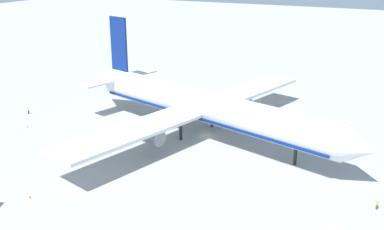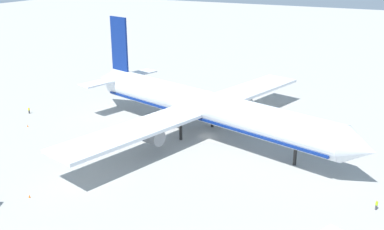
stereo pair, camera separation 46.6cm
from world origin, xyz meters
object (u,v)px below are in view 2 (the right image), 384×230
(airliner, at_px, (204,106))
(traffic_cone_0, at_px, (29,196))
(ground_worker_5, at_px, (29,110))
(traffic_cone_2, at_px, (28,126))
(ground_worker_4, at_px, (377,205))
(traffic_cone_1, at_px, (160,79))

(airliner, xyz_separation_m, traffic_cone_0, (-14.07, -39.96, -6.72))
(ground_worker_5, relative_size, traffic_cone_2, 3.14)
(ground_worker_4, distance_m, traffic_cone_1, 93.02)
(traffic_cone_0, bearing_deg, traffic_cone_1, 104.95)
(airliner, height_order, traffic_cone_1, airliner)
(traffic_cone_2, bearing_deg, traffic_cone_1, 84.11)
(ground_worker_4, distance_m, traffic_cone_0, 58.35)
(airliner, height_order, ground_worker_4, airliner)
(ground_worker_4, bearing_deg, traffic_cone_1, 143.32)
(airliner, xyz_separation_m, ground_worker_5, (-47.80, -7.15, -6.12))
(traffic_cone_0, bearing_deg, ground_worker_5, 135.80)
(airliner, distance_m, traffic_cone_1, 52.55)
(ground_worker_5, xyz_separation_m, traffic_cone_0, (33.73, -32.81, -0.60))
(airliner, distance_m, traffic_cone_2, 43.66)
(traffic_cone_2, bearing_deg, ground_worker_4, -1.60)
(ground_worker_4, height_order, traffic_cone_0, ground_worker_4)
(ground_worker_4, xyz_separation_m, traffic_cone_1, (-74.61, 55.56, -0.60))
(traffic_cone_0, height_order, traffic_cone_1, same)
(ground_worker_4, bearing_deg, airliner, 156.77)
(ground_worker_4, xyz_separation_m, traffic_cone_0, (-53.63, -22.97, -0.60))
(ground_worker_4, bearing_deg, ground_worker_5, 173.58)
(ground_worker_5, bearing_deg, traffic_cone_0, -44.20)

